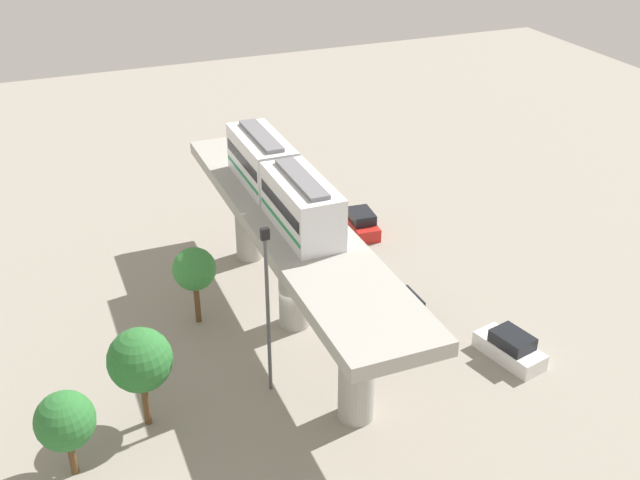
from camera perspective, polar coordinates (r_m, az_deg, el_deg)
name	(u,v)px	position (r m, az deg, el deg)	size (l,w,h in m)	color
ground_plane	(295,324)	(48.25, -1.87, -6.18)	(120.00, 120.00, 0.00)	gray
viaduct	(293,245)	(45.32, -1.98, -0.40)	(5.20, 28.00, 7.34)	#A8A59E
train	(281,181)	(45.51, -2.92, 4.38)	(2.64, 13.55, 3.24)	white
parked_car_red	(361,223)	(58.40, 3.01, 1.26)	(2.17, 4.34, 1.76)	red
parked_car_black	(403,309)	(48.48, 6.15, -5.11)	(1.85, 4.22, 1.76)	black
parked_car_white	(510,348)	(46.25, 13.84, -7.73)	(2.68, 4.49, 1.76)	white
tree_near_viaduct	(65,421)	(38.30, -18.28, -12.58)	(2.83, 2.83, 4.63)	brown
tree_mid_lot	(140,360)	(39.61, -13.13, -8.64)	(3.27, 3.27, 5.69)	brown
tree_far_corner	(194,270)	(47.07, -9.26, -2.17)	(2.65, 2.65, 5.09)	brown
signal_post	(268,305)	(40.10, -3.88, -4.78)	(0.44, 0.28, 9.94)	#4C4C51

